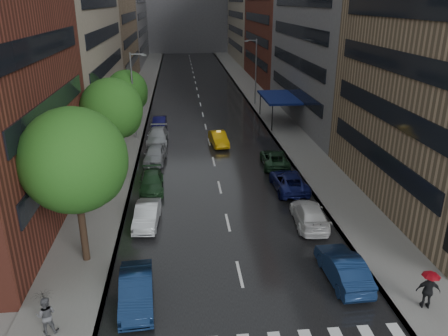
% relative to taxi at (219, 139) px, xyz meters
% --- Properties ---
extents(ground, '(220.00, 220.00, 0.00)m').
position_rel_taxi_xyz_m(ground, '(-0.91, -26.92, -0.70)').
color(ground, gray).
rests_on(ground, ground).
extents(road, '(14.00, 140.00, 0.01)m').
position_rel_taxi_xyz_m(road, '(-0.91, 23.08, -0.70)').
color(road, black).
rests_on(road, ground).
extents(sidewalk_left, '(4.00, 140.00, 0.15)m').
position_rel_taxi_xyz_m(sidewalk_left, '(-9.91, 23.08, -0.63)').
color(sidewalk_left, gray).
rests_on(sidewalk_left, ground).
extents(sidewalk_right, '(4.00, 140.00, 0.15)m').
position_rel_taxi_xyz_m(sidewalk_right, '(8.09, 23.08, -0.63)').
color(sidewalk_right, gray).
rests_on(sidewalk_right, ground).
extents(tree_near, '(5.68, 5.68, 9.05)m').
position_rel_taxi_xyz_m(tree_near, '(-9.51, -20.76, 5.49)').
color(tree_near, '#382619').
rests_on(tree_near, ground).
extents(tree_mid, '(5.16, 5.16, 8.23)m').
position_rel_taxi_xyz_m(tree_mid, '(-9.51, -6.83, 4.93)').
color(tree_mid, '#382619').
rests_on(tree_mid, ground).
extents(tree_far, '(4.50, 4.50, 7.17)m').
position_rel_taxi_xyz_m(tree_far, '(-9.51, 4.78, 4.20)').
color(tree_far, '#382619').
rests_on(tree_far, ground).
extents(taxi, '(1.96, 4.39, 1.40)m').
position_rel_taxi_xyz_m(taxi, '(0.00, 0.00, 0.00)').
color(taxi, '#FFB90D').
rests_on(taxi, ground).
extents(parked_cars_left, '(2.27, 36.17, 1.56)m').
position_rel_taxi_xyz_m(parked_cars_left, '(-6.31, -7.53, 0.03)').
color(parked_cars_left, '#0E2143').
rests_on(parked_cars_left, ground).
extents(parked_cars_right, '(2.62, 22.43, 1.57)m').
position_rel_taxi_xyz_m(parked_cars_right, '(4.49, -14.41, 0.03)').
color(parked_cars_right, '#0F2246').
rests_on(parked_cars_right, ground).
extents(ped_black_umbrella, '(0.96, 0.98, 2.09)m').
position_rel_taxi_xyz_m(ped_black_umbrella, '(-10.09, -26.63, 0.68)').
color(ped_black_umbrella, '#56575C').
rests_on(ped_black_umbrella, sidewalk_left).
extents(ped_red_umbrella, '(1.19, 0.82, 2.01)m').
position_rel_taxi_xyz_m(ped_red_umbrella, '(7.65, -26.76, 0.63)').
color(ped_red_umbrella, black).
rests_on(ped_red_umbrella, sidewalk_right).
extents(street_lamp_left, '(1.74, 0.22, 9.00)m').
position_rel_taxi_xyz_m(street_lamp_left, '(-8.63, 3.08, 4.19)').
color(street_lamp_left, gray).
rests_on(street_lamp_left, sidewalk_left).
extents(street_lamp_right, '(1.74, 0.22, 9.00)m').
position_rel_taxi_xyz_m(street_lamp_right, '(6.81, 18.08, 4.19)').
color(street_lamp_right, gray).
rests_on(street_lamp_right, sidewalk_right).
extents(awning, '(4.00, 8.00, 3.12)m').
position_rel_taxi_xyz_m(awning, '(8.07, 8.08, 2.43)').
color(awning, navy).
rests_on(awning, sidewalk_right).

